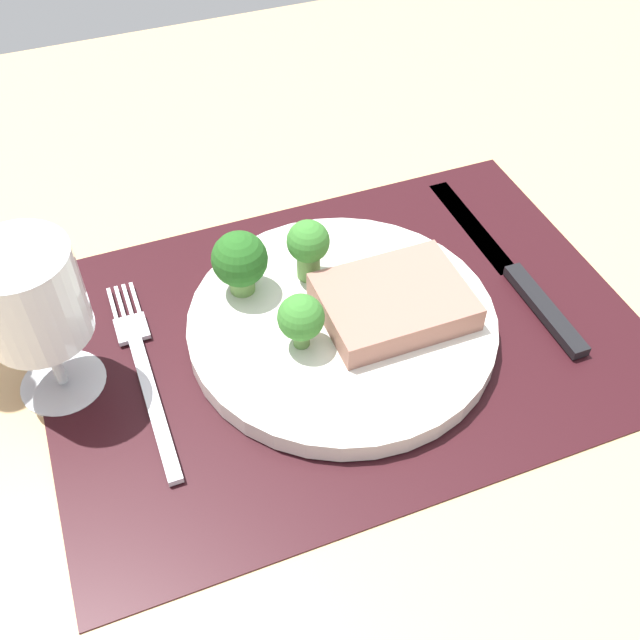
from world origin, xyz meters
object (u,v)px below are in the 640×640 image
Objects in this scene: steak at (394,302)px; knife at (515,273)px; plate at (342,324)px; wine_glass at (32,304)px; fork at (144,370)px.

steak is 0.47× the size of knife.
plate is 2.16× the size of steak.
wine_glass reaches higher than knife.
fork is 30.48cm from knife.
knife is 36.99cm from wine_glass.
plate is 4.30cm from steak.
knife is at bearing -3.54° from wine_glass.
fork is at bearing 177.04° from knife.
steak is 25.22cm from wine_glass.
steak is at bearing -8.42° from wine_glass.
wine_glass is at bearing 172.35° from plate.
fork is at bearing 173.12° from steak.
wine_glass reaches higher than plate.
fork is 1.54× the size of wine_glass.
plate is 1.01× the size of knife.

